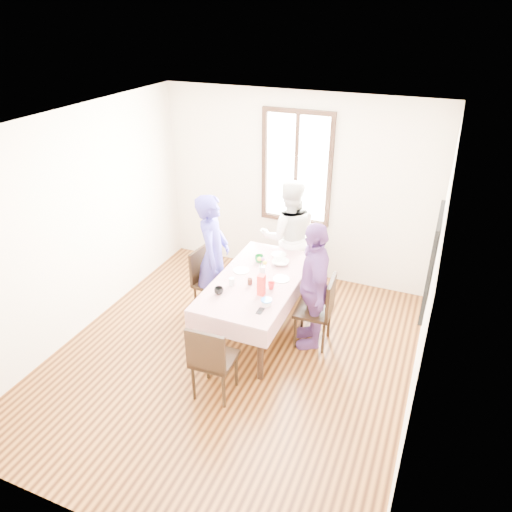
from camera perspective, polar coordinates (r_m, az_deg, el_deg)
name	(u,v)px	position (r m, az deg, el deg)	size (l,w,h in m)	color
ground	(232,358)	(5.79, -2.89, -11.93)	(4.50, 4.50, 0.00)	black
back_wall	(296,188)	(6.95, 4.79, 8.01)	(4.00, 4.00, 0.00)	beige
right_wall	(428,296)	(4.64, 19.75, -4.50)	(4.50, 4.50, 0.00)	beige
window_frame	(297,168)	(6.84, 4.83, 10.32)	(1.02, 0.06, 1.62)	black
window_pane	(297,168)	(6.85, 4.86, 10.35)	(0.90, 0.02, 1.50)	white
art_poster	(432,262)	(4.80, 20.19, -0.64)	(0.04, 0.76, 0.96)	red
dining_table	(258,306)	(5.98, 0.18, -5.94)	(0.84, 1.71, 0.75)	black
tablecloth	(258,279)	(5.78, 0.19, -2.80)	(0.96, 1.83, 0.01)	#5B0714
chair_left	(213,283)	(6.32, -5.14, -3.21)	(0.42, 0.42, 0.91)	black
chair_right	(313,311)	(5.80, 6.83, -6.44)	(0.42, 0.42, 0.91)	black
chair_far	(289,259)	(6.89, 3.90, -0.33)	(0.42, 0.42, 0.91)	black
chair_near	(214,358)	(5.08, -4.96, -12.00)	(0.42, 0.42, 0.91)	black
person_left	(213,257)	(6.12, -5.14, -0.13)	(0.61, 0.40, 1.69)	#383089
person_far	(289,236)	(6.70, 3.94, 2.41)	(0.81, 0.63, 1.66)	white
person_right	(314,286)	(5.62, 6.84, -3.53)	(0.93, 0.39, 1.59)	#613779
mug_black	(219,291)	(5.49, -4.43, -4.14)	(0.10, 0.10, 0.08)	black
mug_flag	(271,286)	(5.57, 1.81, -3.54)	(0.09, 0.09, 0.08)	red
mug_green	(259,259)	(6.13, 0.39, -0.31)	(0.12, 0.12, 0.09)	#0C7226
serving_bowl	(281,263)	(6.09, 2.93, -0.78)	(0.21, 0.21, 0.05)	white
juice_carton	(261,285)	(5.42, 0.64, -3.46)	(0.08, 0.08, 0.25)	red
butter_tub	(266,303)	(5.30, 1.25, -5.54)	(0.11, 0.11, 0.05)	white
jam_jar	(250,282)	(5.65, -0.73, -3.05)	(0.06, 0.06, 0.08)	black
drinking_glass	(232,282)	(5.64, -2.88, -3.07)	(0.07, 0.07, 0.09)	silver
smartphone	(260,311)	(5.20, 0.50, -6.53)	(0.06, 0.12, 0.01)	black
flower_vase	(262,272)	(5.77, 0.73, -1.92)	(0.07, 0.07, 0.15)	silver
plate_left	(241,271)	(5.94, -1.76, -1.73)	(0.20, 0.20, 0.01)	white
plate_right	(281,279)	(5.77, 3.04, -2.73)	(0.20, 0.20, 0.01)	white
plate_far	(279,255)	(6.32, 2.72, 0.17)	(0.20, 0.20, 0.01)	white
butter_lid	(266,300)	(5.28, 1.25, -5.24)	(0.12, 0.12, 0.01)	blue
flower_bunch	(262,263)	(5.71, 0.74, -0.83)	(0.09, 0.09, 0.10)	yellow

